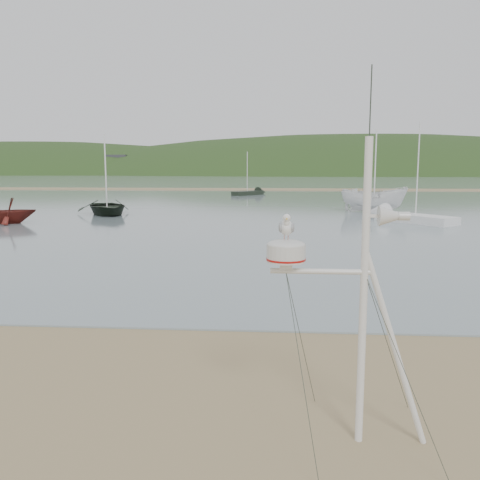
# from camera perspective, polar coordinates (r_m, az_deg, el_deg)

# --- Properties ---
(ground) EXTENTS (560.00, 560.00, 0.00)m
(ground) POSITION_cam_1_polar(r_m,az_deg,el_deg) (7.84, -14.25, -19.01)
(ground) COLOR #8A7450
(ground) RESTS_ON ground
(water) EXTENTS (560.00, 256.00, 0.04)m
(water) POSITION_cam_1_polar(r_m,az_deg,el_deg) (138.66, 3.25, 6.84)
(water) COLOR gray
(water) RESTS_ON ground
(sandbar) EXTENTS (560.00, 7.00, 0.07)m
(sandbar) POSITION_cam_1_polar(r_m,az_deg,el_deg) (76.71, 2.46, 5.70)
(sandbar) COLOR #8A7450
(sandbar) RESTS_ON water
(hill_ridge) EXTENTS (620.00, 180.00, 80.00)m
(hill_ridge) POSITION_cam_1_polar(r_m,az_deg,el_deg) (243.25, 7.99, 2.75)
(hill_ridge) COLOR #1F3716
(hill_ridge) RESTS_ON ground
(far_cottages) EXTENTS (294.40, 6.30, 8.00)m
(far_cottages) POSITION_cam_1_polar(r_m,az_deg,el_deg) (202.59, 4.42, 8.42)
(far_cottages) COLOR silver
(far_cottages) RESTS_ON ground
(mast_rig) EXTENTS (2.11, 2.25, 4.77)m
(mast_rig) POSITION_cam_1_polar(r_m,az_deg,el_deg) (6.79, 13.05, -12.75)
(mast_rig) COLOR white
(mast_rig) RESTS_ON ground
(boat_dark) EXTENTS (3.87, 2.74, 5.31)m
(boat_dark) POSITION_cam_1_polar(r_m,az_deg,el_deg) (38.31, -14.83, 6.74)
(boat_dark) COLOR black
(boat_dark) RESTS_ON water
(boat_red) EXTENTS (2.65, 3.05, 3.02)m
(boat_red) POSITION_cam_1_polar(r_m,az_deg,el_deg) (34.34, -24.55, 4.20)
(boat_red) COLOR #5F1C15
(boat_red) RESTS_ON water
(boat_white) EXTENTS (2.11, 2.07, 5.03)m
(boat_white) POSITION_cam_1_polar(r_m,az_deg,el_deg) (40.65, 14.90, 6.61)
(boat_white) COLOR white
(boat_white) RESTS_ON water
(sailboat_white_near) EXTENTS (5.55, 6.42, 6.82)m
(sailboat_white_near) POSITION_cam_1_polar(r_m,az_deg,el_deg) (34.90, 16.75, 2.60)
(sailboat_white_near) COLOR white
(sailboat_white_near) RESTS_ON ground
(sailboat_dark_mid) EXTENTS (4.61, 5.25, 5.66)m
(sailboat_dark_mid) POSITION_cam_1_polar(r_m,az_deg,el_deg) (63.11, 1.63, 5.35)
(sailboat_dark_mid) COLOR black
(sailboat_dark_mid) RESTS_ON ground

